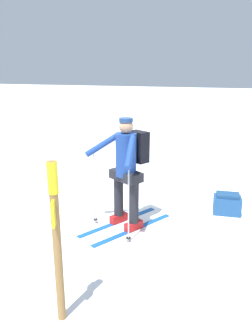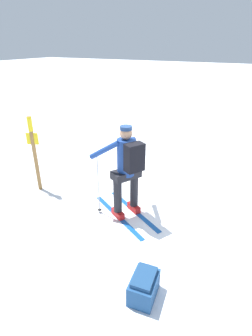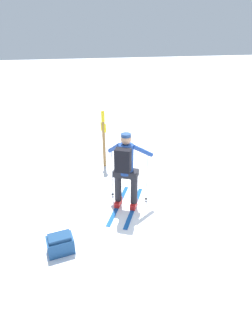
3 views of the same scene
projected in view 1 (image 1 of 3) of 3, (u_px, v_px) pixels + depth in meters
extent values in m
plane|color=white|center=(107.00, 203.00, 6.04)|extent=(80.00, 80.00, 0.00)
cube|color=#144C9E|center=(134.00, 229.00, 5.02)|extent=(1.41, 0.84, 0.01)
cube|color=red|center=(134.00, 226.00, 5.00)|extent=(0.32, 0.24, 0.12)
cylinder|color=black|center=(134.00, 201.00, 4.88)|extent=(0.15, 0.15, 0.70)
cube|color=#144C9E|center=(119.00, 222.00, 5.28)|extent=(1.41, 0.84, 0.01)
cube|color=red|center=(119.00, 218.00, 5.26)|extent=(0.32, 0.24, 0.12)
cylinder|color=black|center=(119.00, 194.00, 5.14)|extent=(0.15, 0.15, 0.70)
cube|color=black|center=(126.00, 175.00, 4.91)|extent=(0.47, 0.57, 0.14)
cylinder|color=navy|center=(126.00, 155.00, 4.81)|extent=(0.31, 0.31, 0.64)
sphere|color=tan|center=(126.00, 126.00, 4.69)|extent=(0.21, 0.21, 0.21)
cylinder|color=navy|center=(126.00, 120.00, 4.67)|extent=(0.20, 0.20, 0.06)
cube|color=black|center=(138.00, 147.00, 4.95)|extent=(0.31, 0.36, 0.47)
cylinder|color=#B2B7BC|center=(129.00, 203.00, 4.50)|extent=(0.02, 0.02, 1.20)
cylinder|color=black|center=(128.00, 238.00, 4.66)|extent=(0.07, 0.07, 0.01)
cylinder|color=navy|center=(130.00, 152.00, 4.44)|extent=(0.55, 0.19, 0.39)
cylinder|color=#B2B7BC|center=(95.00, 188.00, 5.07)|extent=(0.02, 0.02, 1.20)
cylinder|color=black|center=(96.00, 219.00, 5.23)|extent=(0.07, 0.07, 0.01)
cylinder|color=navy|center=(103.00, 144.00, 4.88)|extent=(0.28, 0.54, 0.39)
cube|color=navy|center=(227.00, 205.00, 5.56)|extent=(0.36, 0.48, 0.30)
cube|color=navy|center=(228.00, 195.00, 5.51)|extent=(0.29, 0.40, 0.06)
cylinder|color=olive|center=(57.00, 246.00, 3.01)|extent=(0.08, 0.08, 1.61)
cylinder|color=yellow|center=(53.00, 178.00, 2.82)|extent=(0.09, 0.09, 0.29)
cube|color=yellow|center=(55.00, 210.00, 2.91)|extent=(0.23, 0.11, 0.24)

